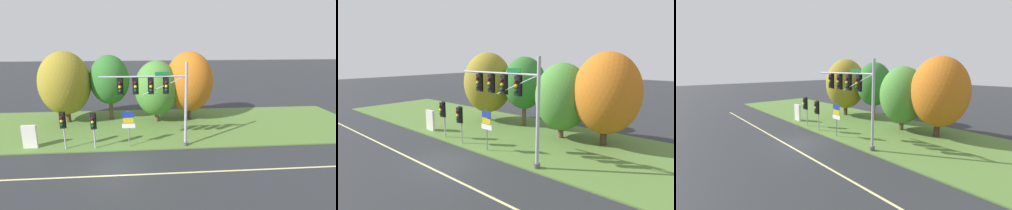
# 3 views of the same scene
# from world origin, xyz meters

# --- Properties ---
(ground_plane) EXTENTS (160.00, 160.00, 0.00)m
(ground_plane) POSITION_xyz_m (0.00, 0.00, 0.00)
(ground_plane) COLOR #282B2D
(lane_stripe) EXTENTS (36.00, 0.16, 0.01)m
(lane_stripe) POSITION_xyz_m (0.00, -1.20, 0.00)
(lane_stripe) COLOR beige
(lane_stripe) RESTS_ON ground
(grass_verge) EXTENTS (48.00, 11.50, 0.10)m
(grass_verge) POSITION_xyz_m (0.00, 8.25, 0.05)
(grass_verge) COLOR #517533
(grass_verge) RESTS_ON ground
(traffic_signal_mast) EXTENTS (6.85, 0.49, 6.82)m
(traffic_signal_mast) POSITION_xyz_m (3.17, 3.02, 4.57)
(traffic_signal_mast) COLOR #9EA0A5
(traffic_signal_mast) RESTS_ON grass_verge
(pedestrian_signal_near_kerb) EXTENTS (0.46, 0.55, 2.99)m
(pedestrian_signal_near_kerb) POSITION_xyz_m (-1.84, 2.89, 2.25)
(pedestrian_signal_near_kerb) COLOR #9EA0A5
(pedestrian_signal_near_kerb) RESTS_ON grass_verge
(pedestrian_signal_further_along) EXTENTS (0.46, 0.55, 3.11)m
(pedestrian_signal_further_along) POSITION_xyz_m (-4.16, 2.98, 2.35)
(pedestrian_signal_further_along) COLOR #9EA0A5
(pedestrian_signal_further_along) RESTS_ON grass_verge
(route_sign_post) EXTENTS (1.04, 0.08, 2.99)m
(route_sign_post) POSITION_xyz_m (0.86, 3.20, 2.08)
(route_sign_post) COLOR slate
(route_sign_post) RESTS_ON grass_verge
(tree_nearest_road) EXTENTS (5.11, 5.11, 7.30)m
(tree_nearest_road) POSITION_xyz_m (-5.83, 10.06, 4.19)
(tree_nearest_road) COLOR #4C3823
(tree_nearest_road) RESTS_ON grass_verge
(tree_left_of_mast) EXTENTS (4.10, 4.10, 6.84)m
(tree_left_of_mast) POSITION_xyz_m (-1.48, 10.76, 4.36)
(tree_left_of_mast) COLOR brown
(tree_left_of_mast) RESTS_ON grass_verge
(tree_behind_signpost) EXTENTS (4.50, 4.50, 6.34)m
(tree_behind_signpost) POSITION_xyz_m (3.37, 9.57, 3.62)
(tree_behind_signpost) COLOR brown
(tree_behind_signpost) RESTS_ON grass_verge
(tree_mid_verge) EXTENTS (5.01, 5.01, 7.21)m
(tree_mid_verge) POSITION_xyz_m (6.82, 10.09, 4.16)
(tree_mid_verge) COLOR #423021
(tree_mid_verge) RESTS_ON grass_verge
(info_kiosk) EXTENTS (1.10, 0.24, 1.90)m
(info_kiosk) POSITION_xyz_m (-7.01, 3.57, 1.04)
(info_kiosk) COLOR silver
(info_kiosk) RESTS_ON grass_verge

